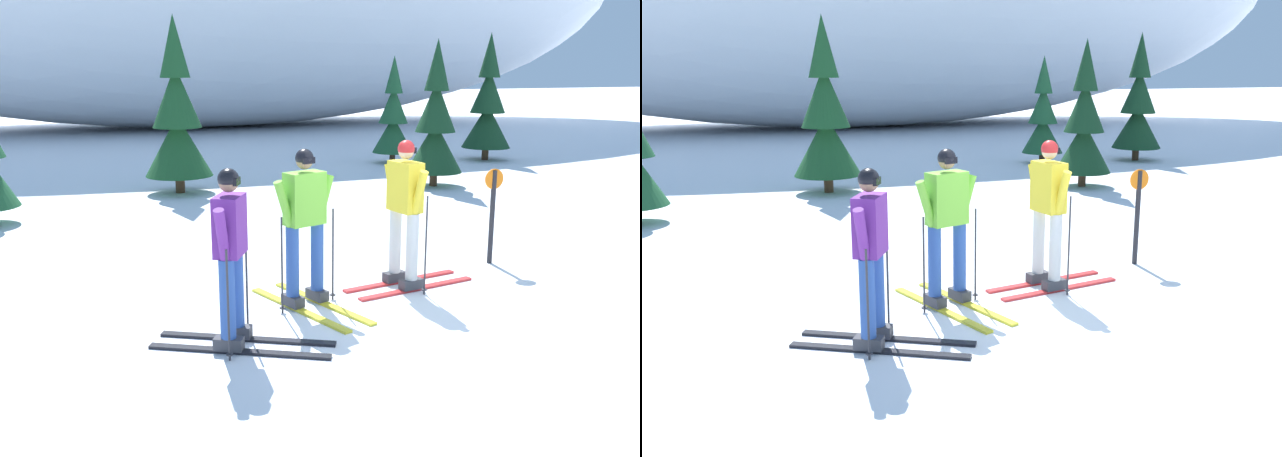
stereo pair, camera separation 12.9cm
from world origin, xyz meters
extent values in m
plane|color=white|center=(0.00, 0.00, 0.00)|extent=(120.00, 120.00, 0.00)
cube|color=black|center=(-2.02, 0.21, 0.01)|extent=(1.63, 0.94, 0.03)
cube|color=black|center=(-2.16, -0.07, 0.01)|extent=(1.63, 0.94, 0.03)
cube|color=#38383D|center=(-2.10, 0.25, 0.09)|extent=(0.31, 0.26, 0.12)
cube|color=#38383D|center=(-2.25, -0.02, 0.09)|extent=(0.31, 0.26, 0.12)
cylinder|color=#2D519E|center=(-2.10, 0.25, 0.54)|extent=(0.15, 0.15, 0.78)
cylinder|color=#2D519E|center=(-2.25, -0.02, 0.54)|extent=(0.15, 0.15, 0.78)
cube|color=#6B2889|center=(-2.18, 0.11, 1.22)|extent=(0.40, 0.46, 0.58)
cylinder|color=#6B2889|center=(-2.06, 0.33, 1.17)|extent=(0.22, 0.29, 0.58)
cylinder|color=#6B2889|center=(-2.30, -0.11, 1.17)|extent=(0.22, 0.29, 0.58)
sphere|color=#A37556|center=(-2.18, 0.11, 1.64)|extent=(0.19, 0.19, 0.19)
sphere|color=black|center=(-2.18, 0.11, 1.67)|extent=(0.21, 0.21, 0.21)
cube|color=black|center=(-2.11, 0.08, 1.65)|extent=(0.10, 0.15, 0.07)
cylinder|color=#2D2D33|center=(-1.97, 0.38, 0.54)|extent=(0.02, 0.02, 1.08)
cylinder|color=#2D2D33|center=(-1.97, 0.38, 0.06)|extent=(0.07, 0.07, 0.01)
cylinder|color=#2D2D33|center=(-2.29, -0.21, 0.54)|extent=(0.02, 0.02, 1.08)
cylinder|color=#2D2D33|center=(-2.29, -0.21, 0.06)|extent=(0.07, 0.07, 0.01)
cube|color=gold|center=(-0.94, 0.97, 0.01)|extent=(0.67, 1.70, 0.03)
cube|color=gold|center=(-1.27, 0.86, 0.01)|extent=(0.67, 1.70, 0.03)
cube|color=#38383D|center=(-0.97, 1.06, 0.09)|extent=(0.22, 0.31, 0.12)
cube|color=#38383D|center=(-1.31, 0.95, 0.09)|extent=(0.22, 0.31, 0.12)
cylinder|color=#2D519E|center=(-0.97, 1.06, 0.55)|extent=(0.15, 0.15, 0.80)
cylinder|color=#2D519E|center=(-1.31, 0.95, 0.55)|extent=(0.15, 0.15, 0.80)
cube|color=#75C638|center=(-1.14, 1.01, 1.25)|extent=(0.50, 0.37, 0.59)
cylinder|color=#75C638|center=(-0.88, 1.10, 1.20)|extent=(0.29, 0.18, 0.58)
cylinder|color=#75C638|center=(-1.40, 0.92, 1.20)|extent=(0.29, 0.18, 0.58)
sphere|color=#A37556|center=(-1.14, 1.01, 1.67)|extent=(0.19, 0.19, 0.19)
sphere|color=black|center=(-1.14, 1.01, 1.70)|extent=(0.21, 0.21, 0.21)
cube|color=black|center=(-1.11, 0.93, 1.68)|extent=(0.15, 0.08, 0.07)
cylinder|color=#2D2D33|center=(-0.78, 1.07, 0.55)|extent=(0.02, 0.02, 1.10)
cylinder|color=#2D2D33|center=(-0.78, 1.07, 0.06)|extent=(0.07, 0.07, 0.01)
cylinder|color=#2D2D33|center=(-1.46, 0.83, 0.55)|extent=(0.02, 0.02, 1.10)
cylinder|color=#2D2D33|center=(-1.46, 0.83, 0.06)|extent=(0.07, 0.07, 0.01)
cube|color=red|center=(0.27, 1.41, 0.01)|extent=(1.67, 0.41, 0.03)
cube|color=red|center=(0.33, 1.07, 0.01)|extent=(1.67, 0.41, 0.03)
cube|color=#38383D|center=(0.17, 1.39, 0.09)|extent=(0.30, 0.19, 0.12)
cube|color=#38383D|center=(0.24, 1.05, 0.09)|extent=(0.30, 0.19, 0.12)
cylinder|color=silver|center=(0.17, 1.39, 0.56)|extent=(0.15, 0.15, 0.82)
cylinder|color=silver|center=(0.24, 1.05, 0.56)|extent=(0.15, 0.15, 0.82)
cube|color=yellow|center=(0.20, 1.22, 1.27)|extent=(0.32, 0.47, 0.60)
cylinder|color=yellow|center=(0.15, 1.48, 1.22)|extent=(0.15, 0.29, 0.58)
cylinder|color=yellow|center=(0.25, 0.96, 1.22)|extent=(0.15, 0.29, 0.58)
sphere|color=beige|center=(0.20, 1.22, 1.70)|extent=(0.19, 0.19, 0.19)
sphere|color=red|center=(0.20, 1.22, 1.73)|extent=(0.21, 0.21, 0.21)
cube|color=black|center=(0.28, 1.23, 1.71)|extent=(0.06, 0.15, 0.07)
cylinder|color=#2D2D33|center=(0.20, 1.58, 0.60)|extent=(0.02, 0.02, 1.21)
cylinder|color=#2D2D33|center=(0.20, 1.58, 0.06)|extent=(0.07, 0.07, 0.01)
cylinder|color=#2D2D33|center=(0.33, 0.88, 0.60)|extent=(0.02, 0.02, 1.21)
cylinder|color=#2D2D33|center=(0.33, 0.88, 0.06)|extent=(0.07, 0.07, 0.01)
cylinder|color=#47301E|center=(-1.47, 8.64, 0.25)|extent=(0.20, 0.20, 0.50)
cone|color=#194723|center=(-1.47, 8.64, 1.01)|extent=(1.43, 1.43, 1.28)
cone|color=#194723|center=(-1.47, 8.64, 2.04)|extent=(1.03, 1.03, 1.28)
cone|color=#194723|center=(-1.47, 8.64, 3.07)|extent=(0.63, 0.63, 1.28)
cylinder|color=#47301E|center=(4.08, 7.58, 0.22)|extent=(0.18, 0.18, 0.44)
cone|color=#14381E|center=(4.08, 7.58, 0.89)|extent=(1.26, 1.26, 1.12)
cone|color=#14381E|center=(4.08, 7.58, 1.79)|extent=(0.90, 0.90, 1.12)
cone|color=#14381E|center=(4.08, 7.58, 2.69)|extent=(0.55, 0.55, 1.12)
cylinder|color=#47301E|center=(4.80, 11.28, 0.20)|extent=(0.16, 0.16, 0.40)
cone|color=#1E512D|center=(4.80, 11.28, 0.80)|extent=(1.13, 1.13, 1.01)
cone|color=#1E512D|center=(4.80, 11.28, 1.61)|extent=(0.81, 0.81, 1.01)
cone|color=#1E512D|center=(4.80, 11.28, 2.42)|extent=(0.50, 0.50, 1.01)
cylinder|color=#47301E|center=(7.60, 10.97, 0.24)|extent=(0.19, 0.19, 0.48)
cone|color=#14381E|center=(7.60, 10.97, 0.97)|extent=(1.37, 1.37, 1.23)
cone|color=#14381E|center=(7.60, 10.97, 1.96)|extent=(0.99, 0.99, 1.23)
cone|color=#14381E|center=(7.60, 10.97, 2.94)|extent=(0.60, 0.60, 1.23)
cylinder|color=black|center=(1.82, 1.78, 0.65)|extent=(0.07, 0.07, 1.31)
cylinder|color=orange|center=(1.82, 1.78, 1.19)|extent=(0.28, 0.02, 0.28)
camera|label=1|loc=(-3.47, -6.14, 2.71)|focal=38.65mm
camera|label=2|loc=(-3.35, -6.19, 2.71)|focal=38.65mm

